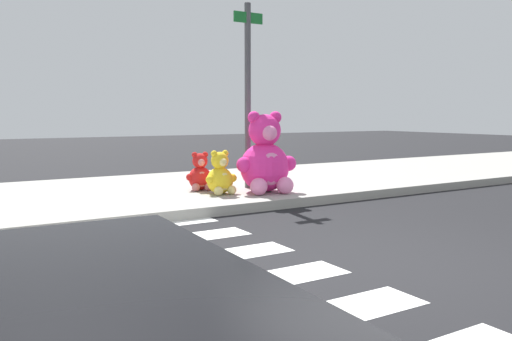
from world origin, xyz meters
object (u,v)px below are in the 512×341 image
(plush_yellow, at_px, (221,177))
(plush_white, at_px, (267,171))
(plush_red, at_px, (200,175))
(plush_pink_large, at_px, (265,160))
(sign_pole, at_px, (248,91))

(plush_yellow, relative_size, plush_white, 1.52)
(plush_red, bearing_deg, plush_pink_large, -42.95)
(sign_pole, height_order, plush_pink_large, sign_pole)
(plush_red, bearing_deg, plush_white, 14.58)
(plush_white, bearing_deg, sign_pole, -141.86)
(sign_pole, distance_m, plush_white, 1.80)
(plush_pink_large, xyz_separation_m, plush_white, (0.78, 1.20, -0.35))
(sign_pole, xyz_separation_m, plush_white, (0.78, 0.61, -1.51))
(plush_red, relative_size, plush_yellow, 0.92)
(plush_pink_large, height_order, plush_red, plush_pink_large)
(plush_red, distance_m, plush_yellow, 0.58)
(plush_yellow, height_order, plush_white, plush_yellow)
(plush_red, relative_size, plush_white, 1.40)
(sign_pole, distance_m, plush_pink_large, 1.30)
(sign_pole, relative_size, plush_pink_large, 2.37)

